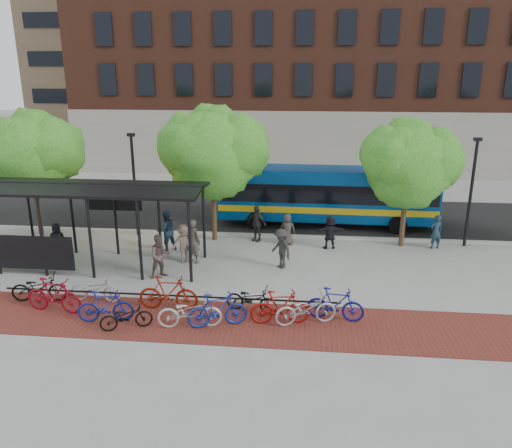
# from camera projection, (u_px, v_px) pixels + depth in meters

# --- Properties ---
(ground) EXTENTS (160.00, 160.00, 0.00)m
(ground) POSITION_uv_depth(u_px,v_px,m) (270.00, 267.00, 21.22)
(ground) COLOR #9E9E99
(ground) RESTS_ON ground
(asphalt_street) EXTENTS (160.00, 8.00, 0.01)m
(asphalt_street) POSITION_uv_depth(u_px,v_px,m) (281.00, 215.00, 28.82)
(asphalt_street) COLOR black
(asphalt_street) RESTS_ON ground
(curb) EXTENTS (160.00, 0.25, 0.12)m
(curb) POSITION_uv_depth(u_px,v_px,m) (276.00, 236.00, 25.00)
(curb) COLOR #B7B7B2
(curb) RESTS_ON ground
(brick_strip) EXTENTS (24.00, 3.00, 0.01)m
(brick_strip) POSITION_uv_depth(u_px,v_px,m) (200.00, 321.00, 16.67)
(brick_strip) COLOR maroon
(brick_strip) RESTS_ON ground
(bike_rack_rail) EXTENTS (12.00, 0.05, 0.95)m
(bike_rack_rail) POSITION_uv_depth(u_px,v_px,m) (169.00, 307.00, 17.65)
(bike_rack_rail) COLOR black
(bike_rack_rail) RESTS_ON ground
(building_brick) EXTENTS (55.00, 14.00, 20.00)m
(building_brick) POSITION_uv_depth(u_px,v_px,m) (412.00, 45.00, 41.98)
(building_brick) COLOR brown
(building_brick) RESTS_ON ground
(building_tower) EXTENTS (22.00, 22.00, 30.00)m
(building_tower) POSITION_uv_depth(u_px,v_px,m) (156.00, 5.00, 56.30)
(building_tower) COLOR #7A664C
(building_tower) RESTS_ON ground
(bus_shelter) EXTENTS (10.60, 3.07, 3.60)m
(bus_shelter) POSITION_uv_depth(u_px,v_px,m) (75.00, 197.00, 20.66)
(bus_shelter) COLOR black
(bus_shelter) RESTS_ON ground
(tree_a) EXTENTS (4.90, 4.00, 6.18)m
(tree_a) POSITION_uv_depth(u_px,v_px,m) (33.00, 151.00, 24.29)
(tree_a) COLOR #382619
(tree_a) RESTS_ON ground
(tree_b) EXTENTS (5.15, 4.20, 6.47)m
(tree_b) POSITION_uv_depth(u_px,v_px,m) (215.00, 149.00, 23.36)
(tree_b) COLOR #382619
(tree_b) RESTS_ON ground
(tree_c) EXTENTS (4.66, 3.80, 5.92)m
(tree_c) POSITION_uv_depth(u_px,v_px,m) (410.00, 161.00, 22.61)
(tree_c) COLOR #382619
(tree_c) RESTS_ON ground
(lamp_post_left) EXTENTS (0.35, 0.20, 5.12)m
(lamp_post_left) POSITION_uv_depth(u_px,v_px,m) (134.00, 182.00, 24.50)
(lamp_post_left) COLOR black
(lamp_post_left) RESTS_ON ground
(lamp_post_right) EXTENTS (0.35, 0.20, 5.12)m
(lamp_post_right) POSITION_uv_depth(u_px,v_px,m) (471.00, 190.00, 22.96)
(lamp_post_right) COLOR black
(lamp_post_right) RESTS_ON ground
(bus) EXTENTS (11.41, 2.86, 3.07)m
(bus) POSITION_uv_depth(u_px,v_px,m) (326.00, 193.00, 26.52)
(bus) COLOR navy
(bus) RESTS_ON ground
(bike_0) EXTENTS (2.06, 0.95, 1.04)m
(bike_0) POSITION_uv_depth(u_px,v_px,m) (39.00, 288.00, 17.95)
(bike_0) COLOR black
(bike_0) RESTS_ON ground
(bike_1) EXTENTS (2.12, 0.82, 1.24)m
(bike_1) POSITION_uv_depth(u_px,v_px,m) (54.00, 295.00, 17.13)
(bike_1) COLOR maroon
(bike_1) RESTS_ON ground
(bike_2) EXTENTS (1.89, 0.73, 0.98)m
(bike_2) POSITION_uv_depth(u_px,v_px,m) (95.00, 288.00, 17.97)
(bike_2) COLOR #B4B4B6
(bike_2) RESTS_ON ground
(bike_3) EXTENTS (1.92, 0.85, 1.11)m
(bike_3) POSITION_uv_depth(u_px,v_px,m) (105.00, 306.00, 16.47)
(bike_3) COLOR navy
(bike_3) RESTS_ON ground
(bike_4) EXTENTS (1.77, 1.18, 0.88)m
(bike_4) POSITION_uv_depth(u_px,v_px,m) (126.00, 317.00, 16.04)
(bike_4) COLOR black
(bike_4) RESTS_ON ground
(bike_5) EXTENTS (2.09, 0.62, 1.25)m
(bike_5) POSITION_uv_depth(u_px,v_px,m) (168.00, 293.00, 17.29)
(bike_5) COLOR maroon
(bike_5) RESTS_ON ground
(bike_6) EXTENTS (2.18, 1.08, 1.10)m
(bike_6) POSITION_uv_depth(u_px,v_px,m) (190.00, 312.00, 16.12)
(bike_6) COLOR #B6B6B9
(bike_6) RESTS_ON ground
(bike_7) EXTENTS (2.04, 1.17, 1.18)m
(bike_7) POSITION_uv_depth(u_px,v_px,m) (217.00, 310.00, 16.15)
(bike_7) COLOR navy
(bike_7) RESTS_ON ground
(bike_8) EXTENTS (1.93, 1.03, 0.97)m
(bike_8) POSITION_uv_depth(u_px,v_px,m) (251.00, 299.00, 17.16)
(bike_8) COLOR black
(bike_8) RESTS_ON ground
(bike_9) EXTENTS (2.04, 0.85, 1.19)m
(bike_9) POSITION_uv_depth(u_px,v_px,m) (280.00, 307.00, 16.33)
(bike_9) COLOR maroon
(bike_9) RESTS_ON ground
(bike_10) EXTENTS (2.20, 1.34, 1.09)m
(bike_10) POSITION_uv_depth(u_px,v_px,m) (306.00, 309.00, 16.33)
(bike_10) COLOR #A6A6A9
(bike_10) RESTS_ON ground
(bike_11) EXTENTS (1.97, 0.81, 1.15)m
(bike_11) POSITION_uv_depth(u_px,v_px,m) (335.00, 304.00, 16.58)
(bike_11) COLOR navy
(bike_11) RESTS_ON ground
(pedestrian_0) EXTENTS (0.84, 0.65, 1.53)m
(pedestrian_0) POSITION_uv_depth(u_px,v_px,m) (57.00, 240.00, 22.26)
(pedestrian_0) COLOR black
(pedestrian_0) RESTS_ON ground
(pedestrian_1) EXTENTS (0.85, 0.75, 1.95)m
(pedestrian_1) POSITION_uv_depth(u_px,v_px,m) (194.00, 241.00, 21.47)
(pedestrian_1) COLOR #413A34
(pedestrian_1) RESTS_ON ground
(pedestrian_2) EXTENTS (1.18, 1.13, 1.92)m
(pedestrian_2) POSITION_uv_depth(u_px,v_px,m) (166.00, 231.00, 22.89)
(pedestrian_2) COLOR #1B2E40
(pedestrian_2) RESTS_ON ground
(pedestrian_3) EXTENTS (1.29, 1.08, 1.73)m
(pedestrian_3) POSITION_uv_depth(u_px,v_px,m) (184.00, 244.00, 21.47)
(pedestrian_3) COLOR brown
(pedestrian_3) RESTS_ON ground
(pedestrian_4) EXTENTS (1.12, 0.88, 1.77)m
(pedestrian_4) POSITION_uv_depth(u_px,v_px,m) (257.00, 223.00, 24.21)
(pedestrian_4) COLOR #2B2B2B
(pedestrian_4) RESTS_ON ground
(pedestrian_5) EXTENTS (1.52, 0.73, 1.57)m
(pedestrian_5) POSITION_uv_depth(u_px,v_px,m) (330.00, 232.00, 23.20)
(pedestrian_5) COLOR black
(pedestrian_5) RESTS_ON ground
(pedestrian_6) EXTENTS (0.77, 0.53, 1.52)m
(pedestrian_6) POSITION_uv_depth(u_px,v_px,m) (287.00, 229.00, 23.72)
(pedestrian_6) COLOR #38332D
(pedestrian_6) RESTS_ON ground
(pedestrian_7) EXTENTS (0.68, 0.55, 1.63)m
(pedestrian_7) POSITION_uv_depth(u_px,v_px,m) (436.00, 232.00, 23.19)
(pedestrian_7) COLOR #1C3042
(pedestrian_7) RESTS_ON ground
(pedestrian_8) EXTENTS (1.11, 1.06, 1.80)m
(pedestrian_8) POSITION_uv_depth(u_px,v_px,m) (160.00, 256.00, 19.95)
(pedestrian_8) COLOR brown
(pedestrian_8) RESTS_ON ground
(pedestrian_9) EXTENTS (1.21, 1.25, 1.71)m
(pedestrian_9) POSITION_uv_depth(u_px,v_px,m) (281.00, 249.00, 20.89)
(pedestrian_9) COLOR #292929
(pedestrian_9) RESTS_ON ground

